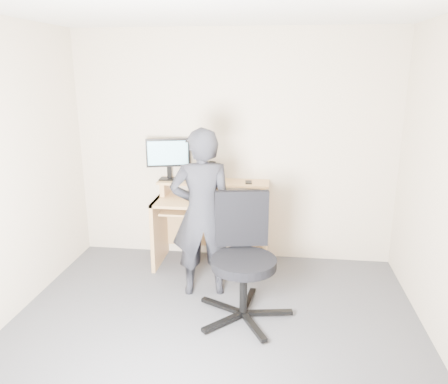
% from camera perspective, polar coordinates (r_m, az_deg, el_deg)
% --- Properties ---
extents(ground, '(3.50, 3.50, 0.00)m').
position_cam_1_polar(ground, '(3.63, -1.96, -19.32)').
color(ground, '#4D4D52').
rests_on(ground, ground).
extents(back_wall, '(3.50, 0.02, 2.50)m').
position_cam_1_polar(back_wall, '(4.77, 1.24, 5.76)').
color(back_wall, beige).
rests_on(back_wall, ground).
extents(ceiling, '(3.50, 3.50, 0.02)m').
position_cam_1_polar(ceiling, '(2.99, -2.45, 23.73)').
color(ceiling, white).
rests_on(ceiling, back_wall).
extents(desk, '(1.20, 0.60, 0.91)m').
position_cam_1_polar(desk, '(4.76, -1.49, -3.01)').
color(desk, tan).
rests_on(desk, ground).
extents(monitor, '(0.47, 0.17, 0.45)m').
position_cam_1_polar(monitor, '(4.76, -7.27, 4.77)').
color(monitor, black).
rests_on(monitor, desk).
extents(external_drive, '(0.09, 0.14, 0.20)m').
position_cam_1_polar(external_drive, '(4.75, -1.75, 2.74)').
color(external_drive, black).
rests_on(external_drive, desk).
extents(travel_mug, '(0.10, 0.10, 0.18)m').
position_cam_1_polar(travel_mug, '(4.68, -0.89, 2.42)').
color(travel_mug, silver).
rests_on(travel_mug, desk).
extents(smartphone, '(0.08, 0.14, 0.01)m').
position_cam_1_polar(smartphone, '(4.66, 3.23, 1.28)').
color(smartphone, black).
rests_on(smartphone, desk).
extents(charger, '(0.05, 0.04, 0.03)m').
position_cam_1_polar(charger, '(4.68, -2.77, 1.51)').
color(charger, black).
rests_on(charger, desk).
extents(headphones, '(0.19, 0.19, 0.06)m').
position_cam_1_polar(headphones, '(4.81, -2.78, 1.77)').
color(headphones, silver).
rests_on(headphones, desk).
extents(keyboard, '(0.48, 0.24, 0.03)m').
position_cam_1_polar(keyboard, '(4.56, -1.32, -2.31)').
color(keyboard, black).
rests_on(keyboard, desk).
extents(mouse, '(0.11, 0.08, 0.04)m').
position_cam_1_polar(mouse, '(4.49, 1.21, -1.20)').
color(mouse, black).
rests_on(mouse, desk).
extents(office_chair, '(0.83, 0.82, 1.05)m').
position_cam_1_polar(office_chair, '(3.76, 2.49, -7.95)').
color(office_chair, black).
rests_on(office_chair, ground).
extents(person, '(0.65, 0.49, 1.59)m').
position_cam_1_polar(person, '(4.04, -2.89, -2.81)').
color(person, black).
rests_on(person, ground).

